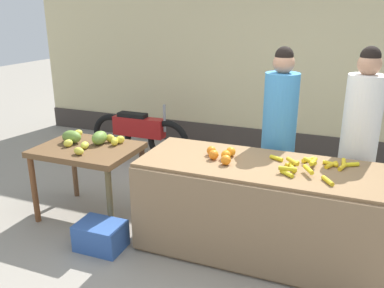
# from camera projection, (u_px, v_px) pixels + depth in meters

# --- Properties ---
(ground_plane) EXTENTS (24.00, 24.00, 0.00)m
(ground_plane) POSITION_uv_depth(u_px,v_px,m) (223.00, 242.00, 3.94)
(ground_plane) COLOR gray
(market_wall_back) EXTENTS (8.55, 0.23, 3.32)m
(market_wall_back) POSITION_uv_depth(u_px,v_px,m) (284.00, 47.00, 5.96)
(market_wall_back) COLOR beige
(market_wall_back) RESTS_ON ground
(fruit_stall_counter) EXTENTS (2.17, 0.86, 0.87)m
(fruit_stall_counter) POSITION_uv_depth(u_px,v_px,m) (259.00, 209.00, 3.67)
(fruit_stall_counter) COLOR olive
(fruit_stall_counter) RESTS_ON ground
(side_table_wooden) EXTENTS (1.03, 0.77, 0.79)m
(side_table_wooden) POSITION_uv_depth(u_px,v_px,m) (88.00, 156.00, 4.24)
(side_table_wooden) COLOR brown
(side_table_wooden) RESTS_ON ground
(banana_bunch_pile) EXTENTS (0.76, 0.62, 0.07)m
(banana_bunch_pile) POSITION_uv_depth(u_px,v_px,m) (313.00, 165.00, 3.43)
(banana_bunch_pile) COLOR yellow
(banana_bunch_pile) RESTS_ON fruit_stall_counter
(orange_pile) EXTENTS (0.29, 0.31, 0.09)m
(orange_pile) POSITION_uv_depth(u_px,v_px,m) (222.00, 154.00, 3.65)
(orange_pile) COLOR orange
(orange_pile) RESTS_ON fruit_stall_counter
(mango_papaya_pile) EXTENTS (0.73, 0.61, 0.14)m
(mango_papaya_pile) POSITION_uv_depth(u_px,v_px,m) (87.00, 138.00, 4.29)
(mango_papaya_pile) COLOR yellow
(mango_papaya_pile) RESTS_ON side_table_wooden
(vendor_woman_blue_shirt) EXTENTS (0.34, 0.34, 1.83)m
(vendor_woman_blue_shirt) POSITION_uv_depth(u_px,v_px,m) (278.00, 137.00, 4.10)
(vendor_woman_blue_shirt) COLOR #33333D
(vendor_woman_blue_shirt) RESTS_ON ground
(vendor_woman_white_shirt) EXTENTS (0.34, 0.34, 1.86)m
(vendor_woman_white_shirt) POSITION_uv_depth(u_px,v_px,m) (358.00, 145.00, 3.83)
(vendor_woman_white_shirt) COLOR #33333D
(vendor_woman_white_shirt) RESTS_ON ground
(parked_motorcycle) EXTENTS (1.60, 0.18, 0.88)m
(parked_motorcycle) POSITION_uv_depth(u_px,v_px,m) (139.00, 133.00, 6.01)
(parked_motorcycle) COLOR black
(parked_motorcycle) RESTS_ON ground
(produce_crate) EXTENTS (0.44, 0.33, 0.26)m
(produce_crate) POSITION_uv_depth(u_px,v_px,m) (101.00, 236.00, 3.80)
(produce_crate) COLOR #3359A5
(produce_crate) RESTS_ON ground
(produce_sack) EXTENTS (0.42, 0.45, 0.50)m
(produce_sack) POSITION_uv_depth(u_px,v_px,m) (185.00, 177.00, 4.84)
(produce_sack) COLOR tan
(produce_sack) RESTS_ON ground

